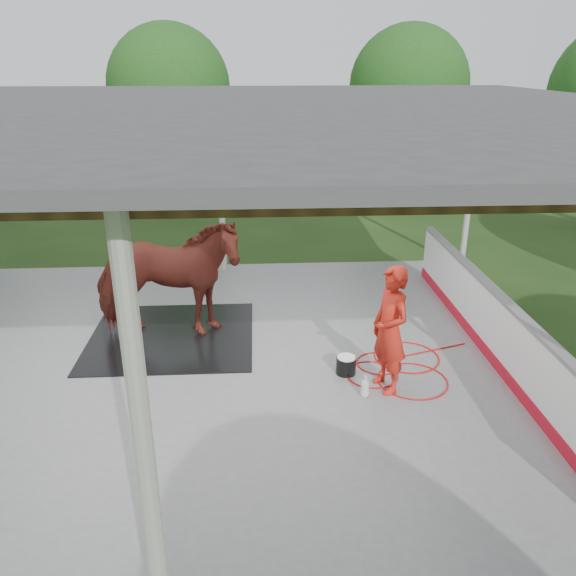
{
  "coord_description": "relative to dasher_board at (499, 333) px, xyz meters",
  "views": [
    {
      "loc": [
        0.78,
        -7.8,
        4.63
      ],
      "look_at": [
        1.24,
        0.15,
        1.38
      ],
      "focal_mm": 35.0,
      "sensor_mm": 36.0,
      "label": 1
    }
  ],
  "objects": [
    {
      "name": "ground",
      "position": [
        -4.6,
        0.0,
        -0.59
      ],
      "size": [
        100.0,
        100.0,
        0.0
      ],
      "primitive_type": "plane",
      "color": "#1E3814"
    },
    {
      "name": "concrete_slab",
      "position": [
        -4.6,
        0.0,
        -0.57
      ],
      "size": [
        12.0,
        10.0,
        0.05
      ],
      "primitive_type": "cube",
      "color": "slate",
      "rests_on": "ground"
    },
    {
      "name": "pavilion_structure",
      "position": [
        -4.6,
        -0.0,
        3.37
      ],
      "size": [
        12.6,
        10.6,
        4.05
      ],
      "color": "beige",
      "rests_on": "ground"
    },
    {
      "name": "dasher_board",
      "position": [
        0.0,
        0.0,
        0.0
      ],
      "size": [
        0.16,
        8.0,
        1.15
      ],
      "color": "red",
      "rests_on": "concrete_slab"
    },
    {
      "name": "tree_belt",
      "position": [
        -4.3,
        0.9,
        3.2
      ],
      "size": [
        28.0,
        28.0,
        5.8
      ],
      "color": "#382314",
      "rests_on": "ground"
    },
    {
      "name": "rubber_mat",
      "position": [
        -5.37,
        1.24,
        -0.53
      ],
      "size": [
        2.86,
        2.68,
        0.02
      ],
      "primitive_type": "cube",
      "color": "black",
      "rests_on": "concrete_slab"
    },
    {
      "name": "horse",
      "position": [
        -5.37,
        1.24,
        0.55
      ],
      "size": [
        2.55,
        1.19,
        2.14
      ],
      "primitive_type": "imported",
      "rotation": [
        0.0,
        0.0,
        1.58
      ],
      "color": "maroon",
      "rests_on": "rubber_mat"
    },
    {
      "name": "handler",
      "position": [
        -1.93,
        -0.64,
        0.42
      ],
      "size": [
        0.67,
        0.82,
        1.94
      ],
      "primitive_type": "imported",
      "rotation": [
        0.0,
        0.0,
        -1.24
      ],
      "color": "red",
      "rests_on": "concrete_slab"
    },
    {
      "name": "wash_bucket",
      "position": [
        -2.47,
        -0.19,
        -0.39
      ],
      "size": [
        0.31,
        0.31,
        0.29
      ],
      "color": "black",
      "rests_on": "concrete_slab"
    },
    {
      "name": "soap_bottle_a",
      "position": [
        -2.29,
        -0.84,
        -0.38
      ],
      "size": [
        0.15,
        0.15,
        0.33
      ],
      "primitive_type": "imported",
      "rotation": [
        0.0,
        0.0,
        0.18
      ],
      "color": "silver",
      "rests_on": "concrete_slab"
    },
    {
      "name": "soap_bottle_b",
      "position": [
        -1.53,
        0.23,
        -0.46
      ],
      "size": [
        0.1,
        0.1,
        0.17
      ],
      "primitive_type": "imported",
      "rotation": [
        0.0,
        0.0,
        -0.27
      ],
      "color": "#338CD8",
      "rests_on": "concrete_slab"
    },
    {
      "name": "hose_coil",
      "position": [
        -1.62,
        -0.11,
        -0.53
      ],
      "size": [
        2.23,
        1.82,
        0.02
      ],
      "color": "red",
      "rests_on": "concrete_slab"
    }
  ]
}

